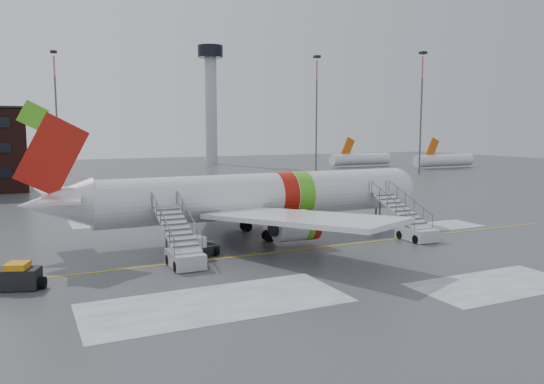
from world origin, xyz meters
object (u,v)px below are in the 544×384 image
airstair_fwd (411,226)px  airstair_aft (182,249)px  airliner (252,197)px  baggage_tractor (18,278)px  pushback_tug (197,248)px

airstair_fwd → airstair_aft: 19.65m
airliner → airstair_aft: airliner is taller
airstair_aft → baggage_tractor: airstair_aft is taller
airstair_fwd → pushback_tug: bearing=175.0°
airliner → airstair_aft: bearing=-140.7°
airstair_aft → pushback_tug: 2.27m
airstair_fwd → baggage_tractor: 29.75m
airstair_aft → baggage_tractor: 10.17m
baggage_tractor → airstair_fwd: bearing=2.7°
airstair_fwd → pushback_tug: size_ratio=2.63×
airstair_aft → baggage_tractor: size_ratio=2.44×
airstair_fwd → baggage_tractor: bearing=-177.3°
airstair_fwd → airstair_aft: size_ratio=1.00×
airliner → baggage_tractor: bearing=-156.2°
airliner → pushback_tug: (-6.41, -4.95, -2.75)m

